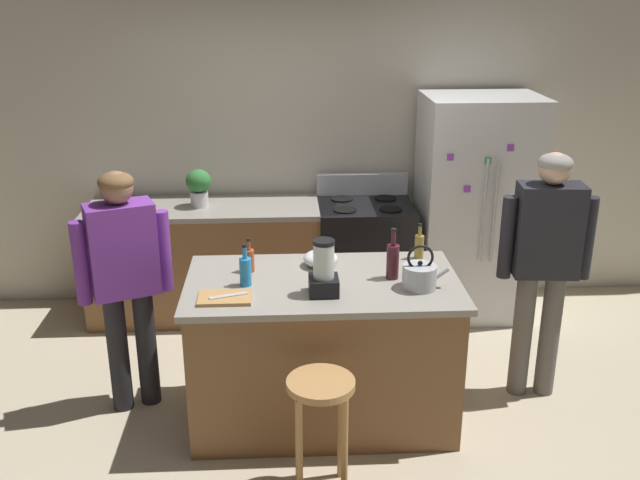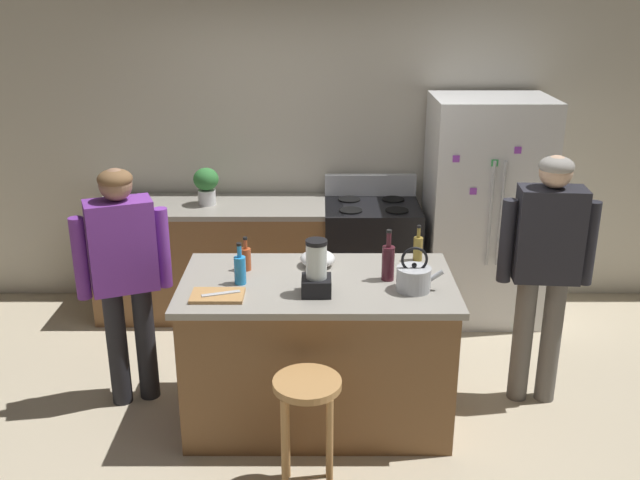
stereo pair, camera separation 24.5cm
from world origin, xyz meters
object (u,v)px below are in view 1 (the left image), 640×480
object	(u,v)px
person_by_island_left	(125,270)
mixing_bowl	(321,259)
refrigerator	(476,208)
person_by_sink_right	(545,254)
bottle_vinegar	(419,246)
blender_appliance	(324,271)
bar_stool	(321,407)
chef_knife	(228,296)
kitchen_island	(323,350)
cutting_board	(225,298)
tea_kettle	(420,275)
bottle_soda	(245,270)
stove_range	(365,258)
potted_plant	(199,185)
bottle_cooking_sauce	(249,259)
bottle_wine	(393,260)

from	to	relation	value
person_by_island_left	mixing_bowl	world-z (taller)	person_by_island_left
refrigerator	person_by_sink_right	world-z (taller)	refrigerator
bottle_vinegar	mixing_bowl	distance (m)	0.65
refrigerator	blender_appliance	size ratio (longest dim) A/B	5.52
bar_stool	chef_knife	world-z (taller)	chef_knife
kitchen_island	bottle_vinegar	bearing A→B (deg)	27.47
bottle_vinegar	cutting_board	world-z (taller)	bottle_vinegar
tea_kettle	bottle_soda	bearing A→B (deg)	174.63
kitchen_island	stove_range	bearing A→B (deg)	74.07
bottle_soda	tea_kettle	bearing A→B (deg)	-5.37
tea_kettle	chef_knife	distance (m)	1.11
stove_range	cutting_board	world-z (taller)	stove_range
stove_range	chef_knife	bearing A→B (deg)	-119.13
cutting_board	mixing_bowl	bearing A→B (deg)	39.85
person_by_sink_right	bottle_soda	bearing A→B (deg)	-172.48
person_by_island_left	mixing_bowl	size ratio (longest dim) A/B	7.26
blender_appliance	bottle_soda	bearing A→B (deg)	162.07
chef_knife	bottle_soda	bearing A→B (deg)	47.16
stove_range	blender_appliance	distance (m)	1.87
bar_stool	bottle_vinegar	distance (m)	1.35
potted_plant	tea_kettle	world-z (taller)	potted_plant
bottle_cooking_sauce	cutting_board	distance (m)	0.43
refrigerator	tea_kettle	distance (m)	1.81
cutting_board	chef_knife	xyz separation A→B (m)	(0.02, 0.00, 0.01)
person_by_island_left	mixing_bowl	bearing A→B (deg)	1.84
person_by_sink_right	bottle_vinegar	distance (m)	0.79
refrigerator	potted_plant	distance (m)	2.23
bar_stool	cutting_board	bearing A→B (deg)	136.92
bar_stool	bottle_cooking_sauce	size ratio (longest dim) A/B	3.19
potted_plant	bottle_soda	size ratio (longest dim) A/B	1.17
blender_appliance	bottle_vinegar	world-z (taller)	blender_appliance
potted_plant	chef_knife	size ratio (longest dim) A/B	1.36
bottle_vinegar	mixing_bowl	size ratio (longest dim) A/B	1.08
refrigerator	potted_plant	size ratio (longest dim) A/B	6.02
stove_range	potted_plant	xyz separation A→B (m)	(-1.33, 0.03, 0.63)
stove_range	blender_appliance	world-z (taller)	blender_appliance
person_by_island_left	person_by_sink_right	xyz separation A→B (m)	(2.64, 0.01, 0.05)
potted_plant	bottle_cooking_sauce	world-z (taller)	potted_plant
mixing_bowl	bottle_cooking_sauce	bearing A→B (deg)	-171.62
blender_appliance	chef_knife	size ratio (longest dim) A/B	1.49
kitchen_island	chef_knife	size ratio (longest dim) A/B	7.48
bottle_wine	person_by_island_left	bearing A→B (deg)	173.70
bottle_vinegar	chef_knife	distance (m)	1.32
bottle_wine	bottle_vinegar	bearing A→B (deg)	55.17
potted_plant	bottle_soda	world-z (taller)	potted_plant
mixing_bowl	refrigerator	bearing A→B (deg)	43.62
bar_stool	bottle_vinegar	world-z (taller)	bottle_vinegar
bar_stool	bottle_vinegar	size ratio (longest dim) A/B	2.92
person_by_sink_right	bottle_cooking_sauce	xyz separation A→B (m)	(-1.87, -0.04, 0.01)
stove_range	person_by_sink_right	size ratio (longest dim) A/B	0.68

